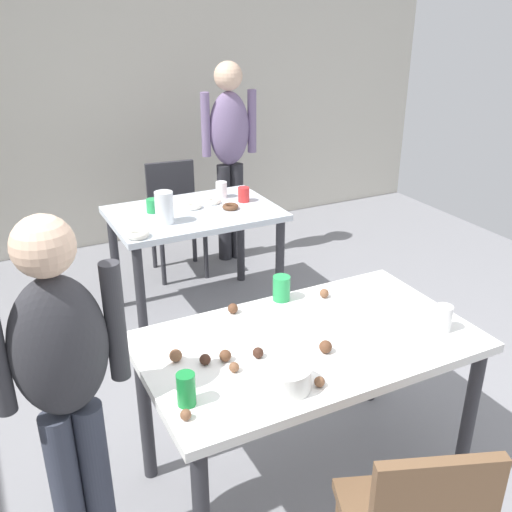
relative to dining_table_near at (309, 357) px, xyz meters
name	(u,v)px	position (x,y,z in m)	size (l,w,h in m)	color
ground_plane	(295,466)	(0.00, 0.08, -0.66)	(6.40, 6.40, 0.00)	gray
wall_back	(105,94)	(0.00, 3.28, 0.64)	(6.40, 0.10, 2.60)	beige
dining_table_near	(309,357)	(0.00, 0.00, 0.00)	(1.37, 0.79, 0.75)	white
dining_table_far	(195,226)	(0.15, 1.69, -0.02)	(1.09, 0.74, 0.75)	silver
chair_far_table	(175,211)	(0.25, 2.41, -0.16)	(0.44, 0.44, 0.87)	#2D2D33
person_girl_near	(65,380)	(-0.97, 0.00, 0.20)	(0.45, 0.22, 1.45)	#383D4C
person_adult_far	(229,145)	(0.74, 2.42, 0.31)	(0.45, 0.23, 1.61)	#28282D
mixing_bowl	(286,377)	(-0.25, -0.24, 0.14)	(0.18, 0.18, 0.09)	white
soda_can	(186,389)	(-0.60, -0.17, 0.15)	(0.07, 0.07, 0.12)	#198438
fork_near	(378,295)	(0.49, 0.18, 0.09)	(0.17, 0.02, 0.01)	silver
cup_near_0	(281,288)	(0.06, 0.35, 0.15)	(0.08, 0.08, 0.12)	green
cup_near_1	(443,318)	(0.53, -0.20, 0.15)	(0.07, 0.07, 0.11)	white
cake_ball_0	(186,415)	(-0.63, -0.24, 0.11)	(0.04, 0.04, 0.04)	brown
cake_ball_1	(326,347)	(0.00, -0.12, 0.12)	(0.05, 0.05, 0.05)	brown
cake_ball_2	(233,308)	(-0.19, 0.33, 0.11)	(0.05, 0.05, 0.05)	brown
cake_ball_3	(176,355)	(-0.55, 0.09, 0.12)	(0.05, 0.05, 0.05)	brown
cake_ball_4	(225,356)	(-0.38, 0.01, 0.11)	(0.05, 0.05, 0.05)	brown
cake_ball_5	(234,367)	(-0.38, -0.07, 0.11)	(0.04, 0.04, 0.04)	brown
cake_ball_6	(258,353)	(-0.25, -0.03, 0.11)	(0.04, 0.04, 0.04)	#3D2319
cake_ball_7	(205,359)	(-0.45, 0.02, 0.11)	(0.04, 0.04, 0.04)	#3D2319
cake_ball_8	(324,293)	(0.25, 0.28, 0.11)	(0.04, 0.04, 0.04)	brown
cake_ball_9	(319,382)	(-0.14, -0.29, 0.11)	(0.04, 0.04, 0.04)	brown
pitcher_far	(164,208)	(-0.10, 1.55, 0.19)	(0.11, 0.11, 0.20)	white
cup_far_0	(244,195)	(0.52, 1.71, 0.14)	(0.08, 0.08, 0.10)	red
cup_far_1	(221,190)	(0.42, 1.86, 0.15)	(0.08, 0.08, 0.11)	white
cup_far_2	(153,206)	(-0.10, 1.78, 0.14)	(0.08, 0.08, 0.09)	green
donut_far_0	(138,234)	(-0.32, 1.40, 0.11)	(0.14, 0.14, 0.04)	white
donut_far_1	(213,201)	(0.32, 1.77, 0.11)	(0.11, 0.11, 0.03)	white
donut_far_2	(230,207)	(0.37, 1.61, 0.11)	(0.11, 0.11, 0.03)	brown
donut_far_3	(193,206)	(0.16, 1.73, 0.11)	(0.11, 0.11, 0.03)	white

